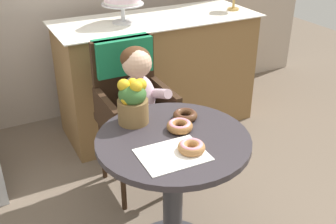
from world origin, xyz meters
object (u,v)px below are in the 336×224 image
seated_child (140,96)px  donut_side (185,115)px  donut_mid (191,147)px  cafe_table (173,175)px  flower_vase (133,101)px  donut_front (180,126)px  wicker_chair (130,92)px

seated_child → donut_side: seated_child is taller
donut_side → donut_mid: bearing=-114.1°
cafe_table → flower_vase: bearing=115.8°
flower_vase → donut_front: bearing=-46.3°
donut_side → flower_vase: flower_vase is taller
wicker_chair → seated_child: 0.16m
cafe_table → seated_child: (0.08, 0.56, 0.17)m
donut_front → donut_mid: (-0.04, -0.18, 0.00)m
wicker_chair → donut_side: (0.06, -0.58, 0.10)m
cafe_table → donut_side: size_ratio=5.91×
wicker_chair → donut_front: bearing=-86.9°
donut_front → flower_vase: flower_vase is taller
donut_mid → wicker_chair: bearing=86.0°
cafe_table → wicker_chair: bearing=83.9°
seated_child → donut_mid: size_ratio=6.03×
wicker_chair → donut_mid: size_ratio=7.92×
donut_mid → donut_side: size_ratio=0.99×
donut_side → flower_vase: 0.27m
seated_child → wicker_chair: bearing=90.0°
cafe_table → wicker_chair: 0.73m
wicker_chair → donut_front: wicker_chair is taller
cafe_table → flower_vase: 0.41m
cafe_table → donut_mid: (0.02, -0.14, 0.24)m
seated_child → donut_side: (0.06, -0.42, 0.06)m
donut_side → seated_child: bearing=98.2°
seated_child → flower_vase: seated_child is taller
seated_child → flower_vase: size_ratio=3.20×
cafe_table → donut_side: bearing=43.9°
donut_front → flower_vase: size_ratio=0.55×
donut_front → donut_side: size_ratio=1.02×
seated_child → flower_vase: 0.41m
donut_mid → flower_vase: size_ratio=0.53×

